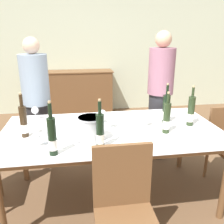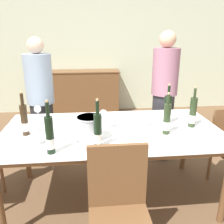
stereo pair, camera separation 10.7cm
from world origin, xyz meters
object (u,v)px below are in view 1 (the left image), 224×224
Objects in this scene: wine_bottle_3 at (52,137)px; wine_glass_5 at (37,137)px; sideboard_cabinet at (74,93)px; ice_bucket at (91,128)px; wine_glass_1 at (147,116)px; wine_bottle_1 at (166,110)px; wine_glass_4 at (47,131)px; wine_bottle_2 at (191,112)px; wine_glass_2 at (35,111)px; person_host at (37,105)px; wine_glass_3 at (103,114)px; dining_table at (112,135)px; chair_near_front at (125,205)px; person_guest_left at (160,97)px; wine_glass_0 at (110,119)px; wine_bottle_5 at (167,119)px; wine_bottle_4 at (24,122)px; wine_bottle_0 at (100,132)px.

wine_bottle_3 is 3.28× the size of wine_glass_5.
sideboard_cabinet is 7.14× the size of ice_bucket.
ice_bucket reaches higher than wine_glass_1.
wine_glass_1 is at bearing -75.06° from sideboard_cabinet.
wine_bottle_1 is 1.20m from wine_glass_4.
wine_bottle_2 is at bearing -24.53° from wine_bottle_1.
person_host reaches higher than wine_glass_2.
ice_bucket is at bearing -110.23° from wine_glass_3.
wine_glass_4 is (-0.37, 0.00, -0.01)m from ice_bucket.
dining_table is at bearing -179.75° from wine_bottle_2.
person_host is at bearing 116.02° from chair_near_front.
wine_glass_5 is at bearing -143.09° from person_guest_left.
wine_glass_0 is 0.94× the size of wine_glass_1.
wine_bottle_4 is at bearing 175.29° from wine_bottle_5.
ice_bucket is at bearing -15.30° from wine_bottle_4.
wine_glass_1 is at bearing -2.23° from wine_glass_0.
wine_bottle_0 is 0.44m from wine_glass_0.
wine_bottle_3 reaches higher than wine_glass_4.
wine_glass_4 is (-1.38, -0.20, -0.04)m from wine_bottle_2.
wine_glass_1 is 0.09× the size of person_host.
wine_glass_0 is 0.95× the size of wine_glass_2.
wine_bottle_4 is (-1.37, -0.14, 0.00)m from wine_bottle_1.
sideboard_cabinet is at bearing 106.48° from wine_bottle_5.
dining_table is at bearing 21.87° from wine_glass_5.
wine_bottle_0 is 0.58m from chair_near_front.
wine_glass_3 is at bearing 18.15° from wine_bottle_4.
sideboard_cabinet reaches higher than wine_glass_4.
wine_glass_0 is (0.79, 0.09, -0.05)m from wine_bottle_4.
sideboard_cabinet is 3.58m from chair_near_front.
dining_table is 0.80m from chair_near_front.
wine_bottle_2 reaches higher than wine_bottle_5.
wine_glass_2 is at bearing -99.33° from sideboard_cabinet.
sideboard_cabinet is at bearing 95.58° from chair_near_front.
dining_table is 16.12× the size of wine_glass_5.
chair_near_front reaches higher than wine_glass_3.
wine_bottle_3 is at bearing -164.80° from wine_bottle_5.
wine_glass_3 reaches higher than wine_glass_5.
wine_glass_3 is at bearing -83.12° from sideboard_cabinet.
dining_table is 5.16× the size of wine_bottle_2.
wine_glass_1 is 1.03× the size of wine_glass_3.
wine_glass_5 is at bearing -171.37° from ice_bucket.
wine_bottle_5 is at bearing 50.73° from chair_near_front.
wine_bottle_2 is 1.04× the size of wine_bottle_5.
wine_bottle_5 is (1.28, -0.11, -0.00)m from wine_bottle_4.
dining_table is at bearing 18.22° from wine_glass_4.
wine_bottle_3 is (-0.30, -0.22, 0.04)m from ice_bucket.
wine_glass_0 is (0.14, 0.41, -0.05)m from wine_bottle_0.
ice_bucket is 0.58× the size of wine_bottle_5.
person_guest_left reaches higher than sideboard_cabinet.
sideboard_cabinet is 2.88m from wine_bottle_1.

